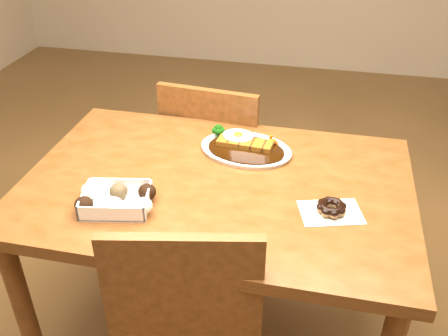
% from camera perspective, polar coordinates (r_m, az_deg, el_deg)
% --- Properties ---
extents(table, '(1.20, 0.80, 0.75)m').
position_cam_1_polar(table, '(1.61, -0.82, -4.42)').
color(table, '#512F10').
rests_on(table, ground).
extents(chair_far, '(0.46, 0.46, 0.87)m').
position_cam_1_polar(chair_far, '(2.16, -0.64, 0.66)').
color(chair_far, '#512F10').
rests_on(chair_far, ground).
extents(katsu_curry_plate, '(0.34, 0.27, 0.06)m').
position_cam_1_polar(katsu_curry_plate, '(1.70, 2.38, 2.46)').
color(katsu_curry_plate, white).
rests_on(katsu_curry_plate, table).
extents(donut_box, '(0.23, 0.18, 0.05)m').
position_cam_1_polar(donut_box, '(1.46, -12.22, -3.49)').
color(donut_box, white).
rests_on(donut_box, table).
extents(pon_de_ring, '(0.20, 0.17, 0.03)m').
position_cam_1_polar(pon_de_ring, '(1.44, 12.17, -4.46)').
color(pon_de_ring, silver).
rests_on(pon_de_ring, table).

